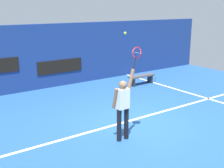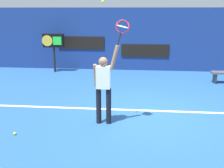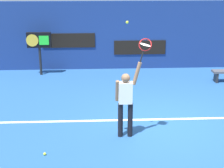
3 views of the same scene
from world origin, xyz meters
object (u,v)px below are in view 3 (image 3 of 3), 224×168
object	(u,v)px
tennis_ball	(127,22)
tennis_racket	(145,46)
tennis_player	(126,100)
scoreboard_clock	(39,42)
spare_ball	(45,154)

from	to	relation	value
tennis_ball	tennis_racket	bearing A→B (deg)	6.99
tennis_player	tennis_ball	size ratio (longest dim) A/B	29.16
scoreboard_clock	spare_ball	world-z (taller)	scoreboard_clock
tennis_racket	spare_ball	bearing A→B (deg)	-160.18
tennis_player	spare_ball	size ratio (longest dim) A/B	29.16
tennis_player	tennis_racket	xyz separation A→B (m)	(0.44, -0.00, 1.36)
tennis_ball	scoreboard_clock	world-z (taller)	tennis_ball
scoreboard_clock	spare_ball	distance (m)	6.60
tennis_player	scoreboard_clock	world-z (taller)	tennis_player
tennis_racket	spare_ball	world-z (taller)	tennis_racket
tennis_ball	scoreboard_clock	bearing A→B (deg)	118.13
spare_ball	scoreboard_clock	bearing A→B (deg)	99.08
tennis_player	tennis_ball	distance (m)	1.93
tennis_ball	spare_ball	xyz separation A→B (m)	(-1.96, -0.81, -2.91)
tennis_ball	scoreboard_clock	distance (m)	6.51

